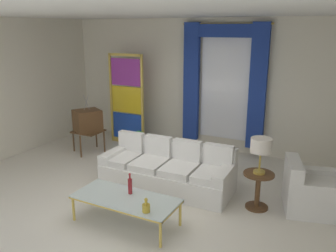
{
  "coord_description": "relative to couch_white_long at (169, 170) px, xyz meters",
  "views": [
    {
      "loc": [
        2.88,
        -4.55,
        2.77
      ],
      "look_at": [
        0.06,
        0.9,
        1.05
      ],
      "focal_mm": 37.38,
      "sensor_mm": 36.0,
      "label": 1
    }
  ],
  "objects": [
    {
      "name": "couch_white_long",
      "position": [
        0.0,
        0.0,
        0.0
      ],
      "size": [
        2.36,
        0.99,
        0.86
      ],
      "color": "white",
      "rests_on": "ground"
    },
    {
      "name": "coffee_table",
      "position": [
        0.03,
        -1.41,
        0.07
      ],
      "size": [
        1.55,
        0.68,
        0.41
      ],
      "color": "silver",
      "rests_on": "ground"
    },
    {
      "name": "wall_left",
      "position": [
        -3.86,
        -0.05,
        1.19
      ],
      "size": [
        0.12,
        7.0,
        3.0
      ],
      "primitive_type": "cube",
      "color": "silver",
      "rests_on": "ground"
    },
    {
      "name": "wall_rear",
      "position": [
        -0.2,
        2.41,
        1.19
      ],
      "size": [
        8.0,
        0.12,
        3.0
      ],
      "primitive_type": "cube",
      "color": "silver",
      "rests_on": "ground"
    },
    {
      "name": "armchair_white",
      "position": [
        2.34,
        0.25,
        -0.02
      ],
      "size": [
        1.0,
        0.99,
        0.8
      ],
      "color": "white",
      "rests_on": "ground"
    },
    {
      "name": "peacock_figurine",
      "position": [
        -1.59,
        1.41,
        -0.09
      ],
      "size": [
        0.44,
        0.6,
        0.5
      ],
      "color": "beige",
      "rests_on": "ground"
    },
    {
      "name": "curtained_window",
      "position": [
        0.21,
        2.25,
        1.44
      ],
      "size": [
        2.0,
        0.17,
        2.7
      ],
      "color": "white",
      "rests_on": "ground"
    },
    {
      "name": "bottle_crystal_tall",
      "position": [
        0.5,
        -1.62,
        0.17
      ],
      "size": [
        0.11,
        0.11,
        0.2
      ],
      "color": "gold",
      "rests_on": "coffee_table"
    },
    {
      "name": "ground_plane",
      "position": [
        -0.2,
        -0.65,
        -0.31
      ],
      "size": [
        16.0,
        16.0,
        0.0
      ],
      "primitive_type": "plane",
      "color": "silver"
    },
    {
      "name": "stained_glass_divider",
      "position": [
        -2.04,
        1.73,
        0.75
      ],
      "size": [
        0.95,
        0.05,
        2.2
      ],
      "color": "gold",
      "rests_on": "ground"
    },
    {
      "name": "round_side_table",
      "position": [
        1.62,
        -0.07,
        0.05
      ],
      "size": [
        0.48,
        0.48,
        0.59
      ],
      "color": "brown",
      "rests_on": "ground"
    },
    {
      "name": "bottle_blue_decanter",
      "position": [
        0.02,
        -1.27,
        0.24
      ],
      "size": [
        0.06,
        0.06,
        0.33
      ],
      "color": "maroon",
      "rests_on": "coffee_table"
    },
    {
      "name": "vintage_tv",
      "position": [
        -2.47,
        0.76,
        0.42
      ],
      "size": [
        0.73,
        0.76,
        1.35
      ],
      "color": "brown",
      "rests_on": "ground"
    },
    {
      "name": "ceiling_slab",
      "position": [
        -0.2,
        0.15,
        2.71
      ],
      "size": [
        8.0,
        7.6,
        0.04
      ],
      "primitive_type": "cube",
      "color": "white"
    },
    {
      "name": "table_lamp_brass",
      "position": [
        1.62,
        -0.07,
        0.72
      ],
      "size": [
        0.32,
        0.32,
        0.57
      ],
      "color": "#B29338",
      "rests_on": "round_side_table"
    }
  ]
}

